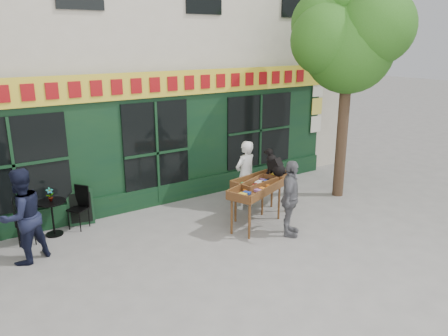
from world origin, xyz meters
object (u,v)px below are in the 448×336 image
(book_cart_center, at_px, (262,183))
(man_right, at_px, (290,199))
(bistro_table, at_px, (52,211))
(woman, at_px, (245,175))
(dog, at_px, (276,162))
(book_cart_right, at_px, (257,191))
(man_left, at_px, (22,216))

(book_cart_center, xyz_separation_m, man_right, (-0.15, -1.12, -0.00))
(man_right, relative_size, bistro_table, 2.16)
(book_cart_center, bearing_deg, woman, 79.24)
(dog, bearing_deg, book_cart_right, -168.63)
(book_cart_center, bearing_deg, bistro_table, 148.00)
(dog, xyz_separation_m, man_right, (-0.50, -1.07, -0.47))
(dog, bearing_deg, man_right, -125.67)
(book_cart_right, relative_size, man_right, 0.99)
(man_right, bearing_deg, woman, 44.10)
(dog, distance_m, bistro_table, 5.01)
(book_cart_center, distance_m, man_right, 1.13)
(book_cart_center, distance_m, woman, 0.65)
(bistro_table, bearing_deg, book_cart_right, -27.98)
(book_cart_right, xyz_separation_m, man_right, (0.30, -0.75, -0.00))
(man_right, relative_size, man_left, 0.91)
(bistro_table, bearing_deg, book_cart_center, -21.24)
(book_cart_center, relative_size, woman, 0.94)
(woman, bearing_deg, book_cart_right, 55.58)
(book_cart_right, height_order, bistro_table, book_cart_right)
(book_cart_right, bearing_deg, book_cart_center, 18.76)
(woman, distance_m, man_right, 1.78)
(man_right, bearing_deg, man_left, 117.56)
(book_cart_right, distance_m, bistro_table, 4.37)
(man_right, distance_m, man_left, 5.21)
(book_cart_right, distance_m, man_right, 0.81)
(dog, xyz_separation_m, man_left, (-5.35, 0.82, -0.39))
(woman, height_order, bistro_table, woman)
(man_left, bearing_deg, book_cart_right, 141.38)
(book_cart_center, relative_size, bistro_table, 2.09)
(book_cart_center, height_order, man_left, man_left)
(dog, bearing_deg, book_cart_center, 161.11)
(book_cart_center, height_order, woman, woman)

